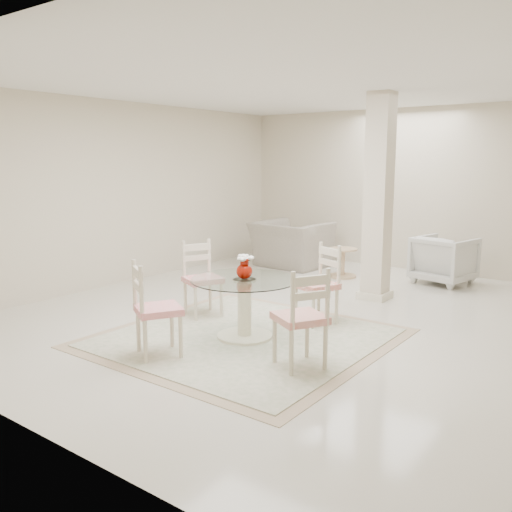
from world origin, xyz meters
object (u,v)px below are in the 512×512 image
Objects in this scene: red_vase at (244,267)px; dining_chair_north at (321,278)px; armchair_white at (444,260)px; dining_table at (245,308)px; column at (378,198)px; dining_chair_west at (201,273)px; recliner_taupe at (291,244)px; dining_chair_south at (151,302)px; dining_chair_east at (304,311)px; side_table at (343,264)px.

dining_chair_north reaches higher than red_vase.
armchair_white is at bearing 77.79° from red_vase.
dining_chair_north reaches higher than dining_table.
dining_chair_west is at bearing -123.66° from column.
column is 2.47m from red_vase.
dining_chair_west is at bearing 108.76° from recliner_taupe.
dining_chair_south is 0.84× the size of recliner_taupe.
red_vase is 1.04m from dining_chair_north.
dining_chair_east reaches higher than dining_chair_north.
column is at bearing 80.74° from red_vase.
recliner_taupe is at bearing 116.04° from dining_table.
dining_chair_west is 3.90m from armchair_white.
column is 2.67× the size of dining_chair_south.
dining_table is at bearing -86.18° from dining_chair_west.
red_vase is at bearing -79.82° from side_table.
dining_chair_east is at bearing -86.35° from dining_chair_west.
dining_chair_west is at bearing -35.88° from dining_chair_south.
dining_chair_north reaches higher than side_table.
dining_chair_east is (0.95, -0.37, 0.22)m from dining_table.
dining_chair_south is at bearing -36.34° from dining_chair_east.
dining_chair_east is at bearing 103.56° from armchair_white.
column reaches higher than dining_chair_north.
dining_chair_west reaches higher than red_vase.
red_vase is 0.25× the size of dining_chair_east.
dining_chair_north is 2.57m from side_table.
dining_chair_south is at bearing -102.90° from column.
red_vase reaches higher than side_table.
red_vase is at bearing 120.80° from recliner_taupe.
armchair_white is at bearing -73.68° from dining_chair_south.
armchair_white is at bearing 102.81° from dining_chair_north.
side_table is (-1.54, 3.68, -0.33)m from dining_chair_east.
dining_table is 4.31× the size of red_vase.
dining_chair_south is (-0.76, -3.31, -0.82)m from column.
dining_chair_east is at bearing -44.18° from dining_chair_north.
dining_chair_east is 4.21m from armchair_white.
armchair_white is (1.20, 4.78, -0.17)m from dining_chair_south.
dining_chair_north is 1.26× the size of armchair_white.
dining_chair_east is 2.03m from dining_chair_west.
recliner_taupe is 2.58× the size of side_table.
dining_chair_south is 4.27m from side_table.
dining_chair_south reaches higher than dining_table.
column is 1.64m from dining_chair_north.
dining_table is 1.08× the size of dining_chair_east.
dining_chair_west is (-1.89, 0.74, -0.02)m from dining_chair_east.
dining_chair_south is (0.57, -1.31, 0.01)m from dining_chair_west.
armchair_white is (2.58, 0.26, -0.03)m from recliner_taupe.
dining_table is at bearing -88.93° from dining_chair_north.
dining_chair_south reaches higher than dining_chair_north.
side_table is (0.35, 2.95, -0.31)m from dining_chair_west.
dining_chair_north is at bearing -90.96° from column.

